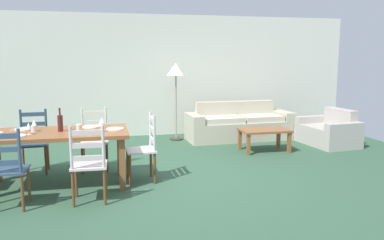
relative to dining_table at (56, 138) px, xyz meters
The scene contains 29 objects.
ground_plane 1.69m from the dining_table, ahead, with size 9.60×9.60×0.02m, color #2D4E39.
wall_far 3.79m from the dining_table, 65.58° to the left, with size 9.60×0.16×2.70m, color beige.
dining_table is the anchor object (origin of this frame).
dining_chair_near_left 0.92m from the dining_table, 120.78° to the right, with size 0.43×0.41×0.96m.
dining_chair_near_right 0.90m from the dining_table, 59.47° to the right, with size 0.43×0.41×0.96m.
dining_chair_far_left 0.88m from the dining_table, 119.17° to the left, with size 0.44×0.42×0.96m.
dining_chair_far_right 0.88m from the dining_table, 56.38° to the left, with size 0.42×0.40×0.96m.
dining_chair_head_east 1.19m from the dining_table, ahead, with size 0.41×0.43×0.96m.
dinner_plate_near_left 0.52m from the dining_table, 150.95° to the right, with size 0.24×0.24×0.02m, color white.
fork_near_left 0.66m from the dining_table, 157.38° to the right, with size 0.02×0.17×0.01m, color silver.
dinner_plate_near_right 0.52m from the dining_table, 29.05° to the right, with size 0.24×0.24×0.02m, color white.
fork_near_right 0.40m from the dining_table, 39.81° to the right, with size 0.02×0.17×0.01m, color silver.
dinner_plate_far_left 0.52m from the dining_table, 150.95° to the left, with size 0.24×0.24×0.02m, color white.
fork_far_left 0.66m from the dining_table, 157.38° to the left, with size 0.02×0.17×0.01m, color silver.
dinner_plate_far_right 0.52m from the dining_table, 29.05° to the left, with size 0.24×0.24×0.02m, color white.
fork_far_right 0.40m from the dining_table, 39.81° to the left, with size 0.02×0.17×0.01m, color silver.
dinner_plate_head_east 0.79m from the dining_table, ahead, with size 0.24×0.24×0.02m, color white.
fork_head_east 0.64m from the dining_table, ahead, with size 0.02×0.17×0.01m, color silver.
wine_bottle 0.21m from the dining_table, 12.22° to the left, with size 0.07×0.07×0.32m.
wine_glass_near_left 0.39m from the dining_table, 156.37° to the right, with size 0.06×0.06×0.16m.
wine_glass_near_right 0.63m from the dining_table, 11.62° to the right, with size 0.06×0.06×0.16m.
wine_glass_far_left 0.38m from the dining_table, 153.15° to the left, with size 0.06×0.06×0.16m.
wine_glass_far_right 0.65m from the dining_table, 11.80° to the left, with size 0.06×0.06×0.16m.
coffee_cup_primary 0.33m from the dining_table, ahead, with size 0.07×0.07×0.09m, color beige.
coffee_cup_secondary 0.31m from the dining_table, behind, with size 0.07×0.07×0.09m, color beige.
couch 4.29m from the dining_table, 35.70° to the left, with size 2.31×0.91×0.80m.
coffee_table 3.78m from the dining_table, 19.82° to the left, with size 0.90×0.56×0.42m.
armchair_upholstered 5.34m from the dining_table, 16.79° to the left, with size 0.91×1.24×0.72m.
standing_lamp 3.50m from the dining_table, 51.58° to the left, with size 0.40×0.40×1.64m.
Camera 1 is at (-0.87, -5.49, 1.70)m, focal length 36.26 mm.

